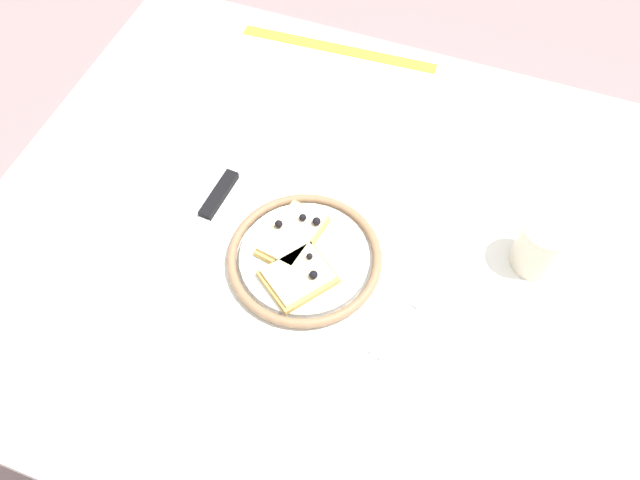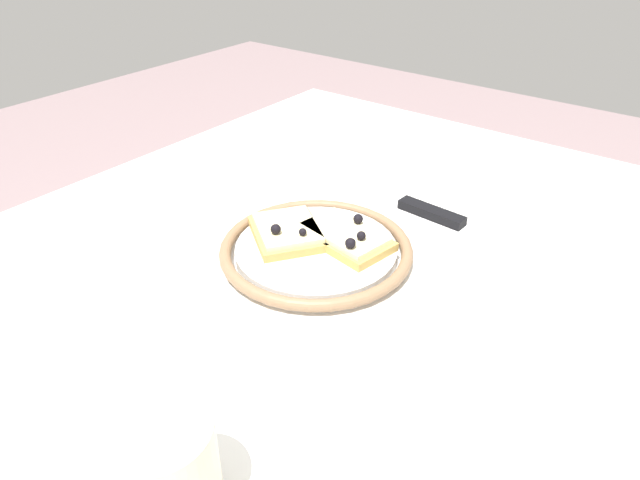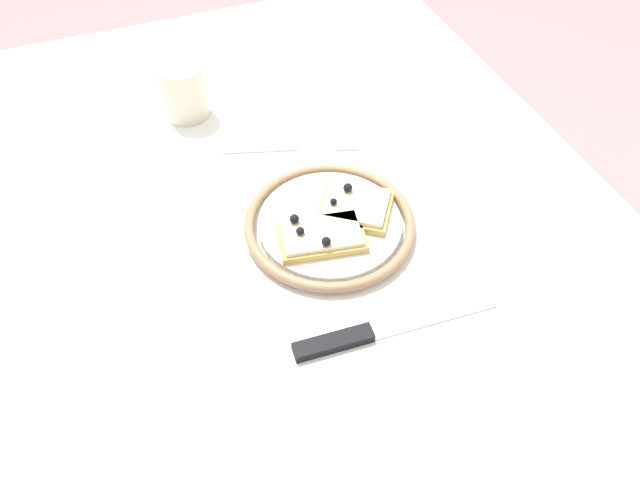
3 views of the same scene
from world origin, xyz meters
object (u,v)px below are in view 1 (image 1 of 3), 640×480
dining_table (348,275)px  pizza_slice_near (299,276)px  pizza_slice_far (293,235)px  fork (416,303)px  knife (208,211)px  plate (304,258)px  measuring_tape (338,49)px  cup (541,245)px

dining_table → pizza_slice_near: pizza_slice_near is taller
dining_table → pizza_slice_far: 0.13m
pizza_slice_near → fork: size_ratio=0.59×
pizza_slice_far → knife: pizza_slice_far is taller
pizza_slice_near → pizza_slice_far: bearing=-61.7°
dining_table → knife: bearing=5.0°
dining_table → pizza_slice_far: (0.08, 0.02, 0.11)m
fork → pizza_slice_near: bearing=9.9°
plate → pizza_slice_far: pizza_slice_far is taller
plate → measuring_tape: size_ratio=0.62×
plate → fork: plate is taller
dining_table → plate: bearing=41.6°
plate → fork: bearing=176.9°
pizza_slice_near → knife: pizza_slice_near is taller
fork → measuring_tape: fork is taller
pizza_slice_far → cup: (-0.33, -0.09, 0.02)m
dining_table → fork: fork is taller
plate → cup: (-0.30, -0.11, 0.03)m
pizza_slice_near → pizza_slice_far: size_ratio=1.01×
pizza_slice_near → measuring_tape: bearing=-76.8°
fork → cup: (-0.14, -0.12, 0.04)m
cup → measuring_tape: bearing=-37.9°
dining_table → pizza_slice_far: size_ratio=9.46×
knife → dining_table: bearing=-175.0°
pizza_slice_far → measuring_tape: pizza_slice_far is taller
dining_table → fork: size_ratio=5.50×
knife → fork: 0.33m
fork → measuring_tape: 0.51m
plate → pizza_slice_far: size_ratio=1.90×
knife → measuring_tape: (-0.06, -0.40, -0.00)m
measuring_tape → fork: bearing=118.0°
dining_table → measuring_tape: 0.42m
plate → pizza_slice_near: 0.04m
fork → cup: size_ratio=2.35×
pizza_slice_far → cup: bearing=-164.4°
plate → pizza_slice_far: (0.03, -0.02, 0.01)m
dining_table → pizza_slice_near: 0.14m
plate → fork: size_ratio=1.11×
knife → cup: cup is taller
dining_table → cup: cup is taller
plate → cup: size_ratio=2.60×
dining_table → fork: bearing=154.0°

